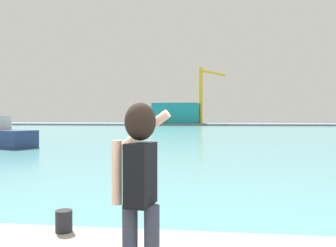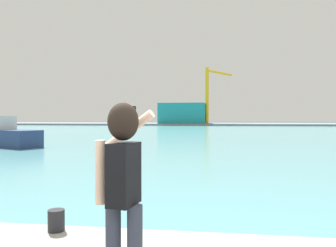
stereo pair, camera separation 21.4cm
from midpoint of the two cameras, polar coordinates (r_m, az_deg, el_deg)
ground_plane at (r=52.75m, az=7.41°, el=-1.33°), size 220.00×220.00×0.00m
harbor_water at (r=54.75m, az=7.43°, el=-1.23°), size 140.00×100.00×0.02m
far_shore_dock at (r=94.72m, az=7.65°, el=-0.10°), size 140.00×20.00×0.50m
person_photographer at (r=3.07m, az=-5.66°, el=-9.14°), size 0.53×0.56×1.74m
harbor_bollard at (r=5.14m, az=-17.29°, el=-15.44°), size 0.23×0.23×0.30m
boat_moored at (r=27.92m, az=-25.81°, el=-1.83°), size 6.56×4.38×2.29m
warehouse_left at (r=92.87m, az=2.63°, el=1.72°), size 12.20×12.60×5.44m
port_crane at (r=94.62m, az=7.35°, el=5.92°), size 7.75×11.78×15.31m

